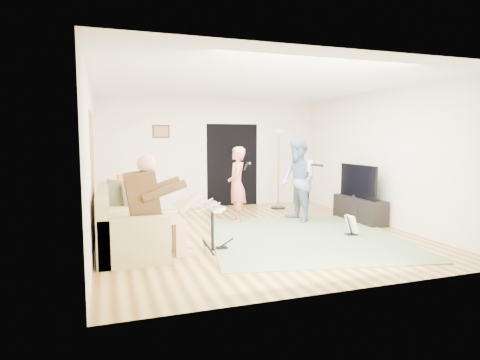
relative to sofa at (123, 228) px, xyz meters
name	(u,v)px	position (x,y,z in m)	size (l,w,h in m)	color
floor	(253,233)	(2.30, 0.25, -0.32)	(6.00, 6.00, 0.00)	brown
walls	(253,160)	(2.30, 0.25, 1.03)	(5.50, 6.00, 2.70)	silver
ceiling	(253,84)	(2.30, 0.25, 2.38)	(6.00, 6.00, 0.00)	white
window_blinds	(92,150)	(-0.44, 0.45, 1.23)	(2.05, 2.05, 0.00)	brown
doorway	(232,165)	(2.85, 3.24, 0.73)	(2.10, 2.10, 0.00)	black
picture_frame	(161,131)	(1.05, 3.24, 1.58)	(0.42, 0.03, 0.32)	#3F2314
area_rug	(305,237)	(3.05, -0.38, -0.31)	(3.24, 3.45, 0.02)	#5C7346
sofa	(123,228)	(0.00, 0.00, 0.00)	(0.97, 2.35, 0.95)	#A29251
drummer	(157,217)	(0.45, -0.65, 0.27)	(0.98, 0.55, 1.51)	#4A3014
drum_kit	(212,230)	(1.30, -0.65, 0.01)	(0.40, 0.72, 0.74)	black
singer	(237,185)	(2.32, 1.23, 0.47)	(0.57, 0.37, 1.56)	#CF635A
microphone	(246,166)	(2.52, 1.23, 0.85)	(0.06, 0.06, 0.24)	black
guitarist	(298,181)	(3.55, 0.89, 0.55)	(0.84, 0.65, 1.73)	slate
guitar_held	(307,165)	(3.75, 0.89, 0.86)	(0.12, 0.60, 0.26)	white
guitar_spare	(352,224)	(3.91, -0.52, -0.11)	(0.26, 0.24, 0.74)	black
torchiere_lamp	(279,155)	(3.80, 2.45, 1.02)	(0.35, 0.35, 1.94)	black
dining_chair	(131,204)	(0.24, 2.16, 0.03)	(0.54, 0.56, 0.97)	beige
tv_cabinet	(359,209)	(4.80, 0.53, -0.07)	(0.40, 1.40, 0.50)	black
television	(358,181)	(4.75, 0.53, 0.53)	(0.06, 1.19, 0.69)	black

